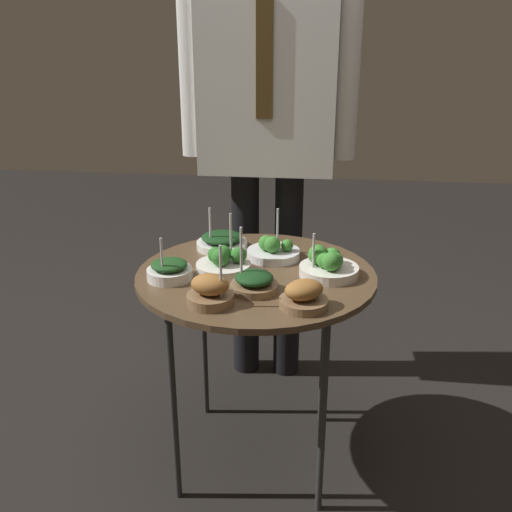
{
  "coord_description": "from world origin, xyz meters",
  "views": [
    {
      "loc": [
        0.18,
        -1.51,
        1.29
      ],
      "look_at": [
        0.0,
        0.0,
        0.7
      ],
      "focal_mm": 40.0,
      "sensor_mm": 36.0,
      "label": 1
    }
  ],
  "objects_px": {
    "bowl_roast_front_left": "(210,292)",
    "bowl_roast_mid_left": "(304,296)",
    "bowl_spinach_center": "(222,241)",
    "waiter_figure": "(268,105)",
    "bowl_broccoli_front_center": "(224,263)",
    "bowl_broccoli_far_rim": "(328,265)",
    "bowl_spinach_front_right": "(169,271)",
    "serving_cart": "(256,286)",
    "bowl_broccoli_back_left": "(273,250)",
    "bowl_spinach_mid_right": "(254,282)"
  },
  "relations": [
    {
      "from": "bowl_spinach_front_right",
      "to": "waiter_figure",
      "type": "height_order",
      "value": "waiter_figure"
    },
    {
      "from": "bowl_spinach_front_right",
      "to": "bowl_spinach_center",
      "type": "bearing_deg",
      "value": 68.97
    },
    {
      "from": "bowl_broccoli_front_center",
      "to": "waiter_figure",
      "type": "relative_size",
      "value": 0.1
    },
    {
      "from": "serving_cart",
      "to": "bowl_spinach_mid_right",
      "type": "xyz_separation_m",
      "value": [
        0.01,
        -0.13,
        0.07
      ]
    },
    {
      "from": "bowl_broccoli_back_left",
      "to": "bowl_spinach_mid_right",
      "type": "distance_m",
      "value": 0.25
    },
    {
      "from": "serving_cart",
      "to": "bowl_broccoli_back_left",
      "type": "xyz_separation_m",
      "value": [
        0.04,
        0.12,
        0.07
      ]
    },
    {
      "from": "bowl_roast_front_left",
      "to": "bowl_broccoli_front_center",
      "type": "xyz_separation_m",
      "value": [
        -0.0,
        0.21,
        -0.0
      ]
    },
    {
      "from": "serving_cart",
      "to": "bowl_broccoli_back_left",
      "type": "distance_m",
      "value": 0.14
    },
    {
      "from": "bowl_broccoli_front_center",
      "to": "bowl_spinach_center",
      "type": "bearing_deg",
      "value": 101.76
    },
    {
      "from": "bowl_spinach_mid_right",
      "to": "bowl_spinach_front_right",
      "type": "height_order",
      "value": "bowl_spinach_mid_right"
    },
    {
      "from": "bowl_broccoli_back_left",
      "to": "bowl_broccoli_front_center",
      "type": "xyz_separation_m",
      "value": [
        -0.13,
        -0.13,
        0.0
      ]
    },
    {
      "from": "bowl_spinach_mid_right",
      "to": "bowl_roast_front_left",
      "type": "xyz_separation_m",
      "value": [
        -0.1,
        -0.09,
        0.01
      ]
    },
    {
      "from": "bowl_broccoli_back_left",
      "to": "bowl_spinach_center",
      "type": "height_order",
      "value": "same"
    },
    {
      "from": "bowl_broccoli_far_rim",
      "to": "bowl_broccoli_front_center",
      "type": "relative_size",
      "value": 1.03
    },
    {
      "from": "bowl_broccoli_far_rim",
      "to": "waiter_figure",
      "type": "distance_m",
      "value": 0.69
    },
    {
      "from": "bowl_broccoli_back_left",
      "to": "bowl_broccoli_far_rim",
      "type": "relative_size",
      "value": 0.97
    },
    {
      "from": "bowl_broccoli_far_rim",
      "to": "bowl_spinach_center",
      "type": "bearing_deg",
      "value": 150.92
    },
    {
      "from": "bowl_broccoli_back_left",
      "to": "bowl_broccoli_front_center",
      "type": "height_order",
      "value": "bowl_broccoli_front_center"
    },
    {
      "from": "bowl_spinach_center",
      "to": "bowl_broccoli_front_center",
      "type": "relative_size",
      "value": 0.99
    },
    {
      "from": "bowl_broccoli_back_left",
      "to": "bowl_spinach_front_right",
      "type": "xyz_separation_m",
      "value": [
        -0.27,
        -0.2,
        0.0
      ]
    },
    {
      "from": "bowl_spinach_center",
      "to": "waiter_figure",
      "type": "distance_m",
      "value": 0.53
    },
    {
      "from": "bowl_spinach_front_right",
      "to": "bowl_roast_front_left",
      "type": "relative_size",
      "value": 0.81
    },
    {
      "from": "bowl_spinach_front_right",
      "to": "bowl_roast_mid_left",
      "type": "xyz_separation_m",
      "value": [
        0.38,
        -0.13,
        0.01
      ]
    },
    {
      "from": "bowl_spinach_mid_right",
      "to": "bowl_roast_front_left",
      "type": "bearing_deg",
      "value": -137.43
    },
    {
      "from": "serving_cart",
      "to": "bowl_broccoli_front_center",
      "type": "relative_size",
      "value": 4.21
    },
    {
      "from": "bowl_spinach_front_right",
      "to": "bowl_broccoli_front_center",
      "type": "bearing_deg",
      "value": 25.63
    },
    {
      "from": "bowl_spinach_center",
      "to": "bowl_spinach_mid_right",
      "type": "bearing_deg",
      "value": -65.6
    },
    {
      "from": "bowl_spinach_mid_right",
      "to": "bowl_roast_mid_left",
      "type": "distance_m",
      "value": 0.16
    },
    {
      "from": "serving_cart",
      "to": "bowl_roast_mid_left",
      "type": "height_order",
      "value": "bowl_roast_mid_left"
    },
    {
      "from": "waiter_figure",
      "to": "bowl_spinach_mid_right",
      "type": "bearing_deg",
      "value": -87.19
    },
    {
      "from": "bowl_roast_front_left",
      "to": "bowl_roast_mid_left",
      "type": "xyz_separation_m",
      "value": [
        0.24,
        0.01,
        -0.0
      ]
    },
    {
      "from": "bowl_roast_front_left",
      "to": "bowl_roast_mid_left",
      "type": "height_order",
      "value": "bowl_roast_front_left"
    },
    {
      "from": "bowl_spinach_front_right",
      "to": "waiter_figure",
      "type": "xyz_separation_m",
      "value": [
        0.21,
        0.61,
        0.39
      ]
    },
    {
      "from": "serving_cart",
      "to": "bowl_spinach_front_right",
      "type": "distance_m",
      "value": 0.26
    },
    {
      "from": "serving_cart",
      "to": "bowl_broccoli_far_rim",
      "type": "height_order",
      "value": "bowl_broccoli_far_rim"
    },
    {
      "from": "bowl_spinach_front_right",
      "to": "bowl_roast_front_left",
      "type": "height_order",
      "value": "bowl_roast_front_left"
    },
    {
      "from": "bowl_broccoli_far_rim",
      "to": "bowl_spinach_center",
      "type": "xyz_separation_m",
      "value": [
        -0.34,
        0.19,
        -0.01
      ]
    },
    {
      "from": "bowl_roast_front_left",
      "to": "bowl_roast_mid_left",
      "type": "relative_size",
      "value": 1.28
    },
    {
      "from": "bowl_spinach_front_right",
      "to": "bowl_broccoli_front_center",
      "type": "relative_size",
      "value": 0.81
    },
    {
      "from": "serving_cart",
      "to": "bowl_roast_front_left",
      "type": "xyz_separation_m",
      "value": [
        -0.09,
        -0.22,
        0.08
      ]
    },
    {
      "from": "bowl_spinach_mid_right",
      "to": "bowl_roast_mid_left",
      "type": "height_order",
      "value": "bowl_spinach_mid_right"
    },
    {
      "from": "serving_cart",
      "to": "bowl_spinach_center",
      "type": "bearing_deg",
      "value": 125.54
    },
    {
      "from": "bowl_broccoli_far_rim",
      "to": "bowl_broccoli_front_center",
      "type": "distance_m",
      "value": 0.3
    },
    {
      "from": "bowl_broccoli_front_center",
      "to": "waiter_figure",
      "type": "xyz_separation_m",
      "value": [
        0.07,
        0.54,
        0.39
      ]
    },
    {
      "from": "serving_cart",
      "to": "bowl_broccoli_back_left",
      "type": "bearing_deg",
      "value": 72.06
    },
    {
      "from": "bowl_broccoli_front_center",
      "to": "bowl_roast_mid_left",
      "type": "relative_size",
      "value": 1.29
    },
    {
      "from": "bowl_broccoli_far_rim",
      "to": "waiter_figure",
      "type": "xyz_separation_m",
      "value": [
        -0.23,
        0.53,
        0.38
      ]
    },
    {
      "from": "bowl_broccoli_far_rim",
      "to": "bowl_spinach_front_right",
      "type": "relative_size",
      "value": 1.28
    },
    {
      "from": "bowl_broccoli_back_left",
      "to": "bowl_spinach_mid_right",
      "type": "relative_size",
      "value": 0.93
    },
    {
      "from": "bowl_broccoli_back_left",
      "to": "waiter_figure",
      "type": "bearing_deg",
      "value": 98.47
    }
  ]
}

